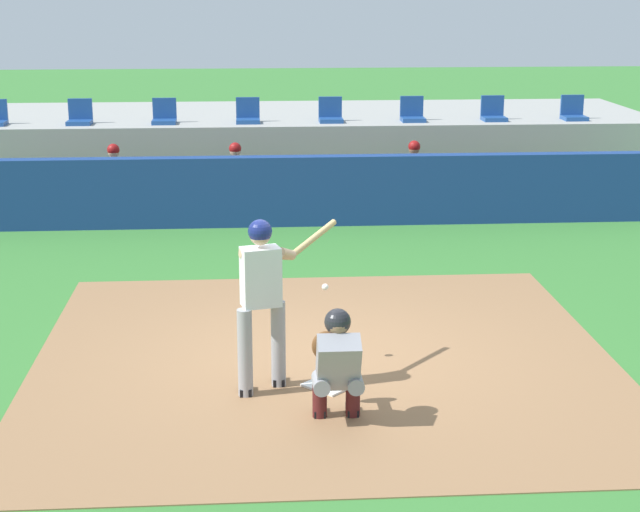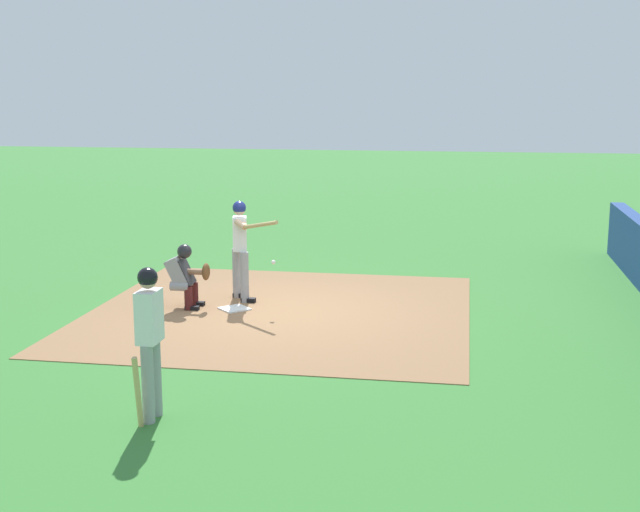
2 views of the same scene
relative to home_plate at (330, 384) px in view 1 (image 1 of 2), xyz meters
name	(u,v)px [view 1 (image 1 of 2)]	position (x,y,z in m)	size (l,w,h in m)	color
ground_plane	(324,359)	(0.00, 0.80, -0.02)	(80.00, 80.00, 0.00)	#387A33
dirt_infield	(324,358)	(0.00, 0.80, -0.02)	(6.40, 6.40, 0.01)	#936B47
home_plate	(330,384)	(0.00, 0.00, 0.00)	(0.44, 0.44, 0.02)	white
batter_at_plate	(263,294)	(-0.68, -0.05, 1.01)	(1.08, 1.08, 1.80)	#99999E
catcher_crouched	(337,361)	(-0.01, -0.86, 0.59)	(0.48, 1.92, 1.13)	gray
dugout_wall	(297,191)	(0.00, 7.30, 0.58)	(13.00, 0.30, 1.20)	navy
dugout_bench	(294,200)	(0.00, 8.30, 0.20)	(11.80, 0.44, 0.45)	olive
dugout_player_0	(114,180)	(-3.20, 8.14, 0.65)	(0.49, 0.70, 1.30)	#939399
dugout_player_1	(236,178)	(-1.05, 8.14, 0.65)	(0.49, 0.70, 1.30)	#939399
dugout_player_2	(415,176)	(2.18, 8.14, 0.65)	(0.49, 0.70, 1.30)	#939399
stands_platform	(287,146)	(0.00, 11.70, 0.68)	(15.00, 4.40, 1.40)	#9E9E99
stadium_seat_1	(80,117)	(-4.06, 10.18, 1.51)	(0.46, 0.46, 0.48)	#1E478C
stadium_seat_2	(164,116)	(-2.44, 10.18, 1.51)	(0.46, 0.46, 0.48)	#1E478C
stadium_seat_3	(248,116)	(-0.81, 10.18, 1.51)	(0.46, 0.46, 0.48)	#1E478C
stadium_seat_4	(331,115)	(0.81, 10.18, 1.51)	(0.46, 0.46, 0.48)	#1E478C
stadium_seat_5	(412,114)	(2.44, 10.18, 1.51)	(0.46, 0.46, 0.48)	#1E478C
stadium_seat_6	(493,113)	(4.06, 10.18, 1.51)	(0.46, 0.46, 0.48)	#1E478C
stadium_seat_7	(573,113)	(5.69, 10.18, 1.51)	(0.46, 0.46, 0.48)	#1E478C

